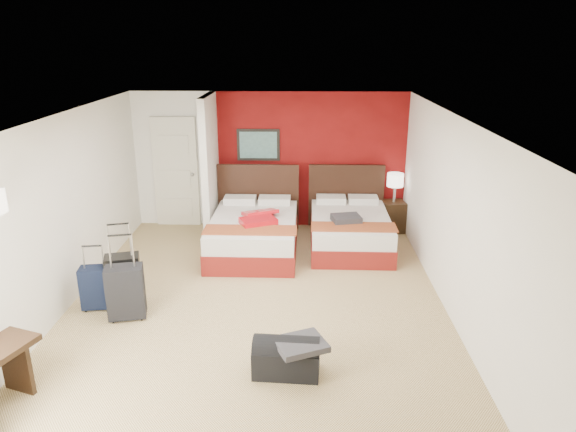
{
  "coord_description": "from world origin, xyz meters",
  "views": [
    {
      "loc": [
        0.56,
        -6.29,
        3.42
      ],
      "look_at": [
        0.4,
        0.8,
        1.0
      ],
      "focal_mm": 32.88,
      "sensor_mm": 36.0,
      "label": 1
    }
  ],
  "objects_px": {
    "red_suitcase_open": "(259,217)",
    "duffel_bag": "(286,359)",
    "suitcase_black": "(124,281)",
    "bed_left": "(254,235)",
    "suitcase_navy": "(97,289)",
    "suitcase_charcoal": "(126,294)",
    "table_lamp": "(395,188)",
    "bed_right": "(350,232)",
    "nightstand": "(393,216)"
  },
  "relations": [
    {
      "from": "red_suitcase_open",
      "to": "duffel_bag",
      "type": "xyz_separation_m",
      "value": [
        0.53,
        -3.24,
        -0.47
      ]
    },
    {
      "from": "red_suitcase_open",
      "to": "suitcase_black",
      "type": "bearing_deg",
      "value": -158.12
    },
    {
      "from": "bed_left",
      "to": "suitcase_navy",
      "type": "relative_size",
      "value": 3.61
    },
    {
      "from": "suitcase_charcoal",
      "to": "duffel_bag",
      "type": "relative_size",
      "value": 0.97
    },
    {
      "from": "suitcase_charcoal",
      "to": "suitcase_navy",
      "type": "relative_size",
      "value": 1.22
    },
    {
      "from": "bed_left",
      "to": "suitcase_black",
      "type": "relative_size",
      "value": 3.02
    },
    {
      "from": "table_lamp",
      "to": "duffel_bag",
      "type": "bearing_deg",
      "value": -112.71
    },
    {
      "from": "table_lamp",
      "to": "bed_left",
      "type": "bearing_deg",
      "value": -156.66
    },
    {
      "from": "suitcase_navy",
      "to": "duffel_bag",
      "type": "relative_size",
      "value": 0.79
    },
    {
      "from": "bed_left",
      "to": "suitcase_black",
      "type": "bearing_deg",
      "value": -130.07
    },
    {
      "from": "bed_right",
      "to": "suitcase_navy",
      "type": "height_order",
      "value": "bed_right"
    },
    {
      "from": "duffel_bag",
      "to": "bed_left",
      "type": "bearing_deg",
      "value": 104.53
    },
    {
      "from": "suitcase_black",
      "to": "bed_right",
      "type": "bearing_deg",
      "value": 17.85
    },
    {
      "from": "table_lamp",
      "to": "suitcase_charcoal",
      "type": "xyz_separation_m",
      "value": [
        -3.9,
        -3.28,
        -0.49
      ]
    },
    {
      "from": "suitcase_black",
      "to": "red_suitcase_open",
      "type": "bearing_deg",
      "value": 30.7
    },
    {
      "from": "bed_right",
      "to": "red_suitcase_open",
      "type": "distance_m",
      "value": 1.59
    },
    {
      "from": "bed_right",
      "to": "nightstand",
      "type": "height_order",
      "value": "nightstand"
    },
    {
      "from": "bed_right",
      "to": "suitcase_navy",
      "type": "xyz_separation_m",
      "value": [
        -3.51,
        -2.21,
        -0.0
      ]
    },
    {
      "from": "red_suitcase_open",
      "to": "suitcase_charcoal",
      "type": "bearing_deg",
      "value": -149.89
    },
    {
      "from": "table_lamp",
      "to": "suitcase_charcoal",
      "type": "bearing_deg",
      "value": -139.94
    },
    {
      "from": "table_lamp",
      "to": "suitcase_black",
      "type": "distance_m",
      "value": 5.01
    },
    {
      "from": "nightstand",
      "to": "table_lamp",
      "type": "bearing_deg",
      "value": 0.0
    },
    {
      "from": "suitcase_black",
      "to": "suitcase_navy",
      "type": "xyz_separation_m",
      "value": [
        -0.32,
        -0.14,
        -0.05
      ]
    },
    {
      "from": "suitcase_black",
      "to": "suitcase_navy",
      "type": "height_order",
      "value": "suitcase_black"
    },
    {
      "from": "duffel_bag",
      "to": "red_suitcase_open",
      "type": "bearing_deg",
      "value": 103.14
    },
    {
      "from": "red_suitcase_open",
      "to": "suitcase_charcoal",
      "type": "xyz_separation_m",
      "value": [
        -1.53,
        -2.12,
        -0.31
      ]
    },
    {
      "from": "bed_right",
      "to": "duffel_bag",
      "type": "height_order",
      "value": "bed_right"
    },
    {
      "from": "table_lamp",
      "to": "suitcase_charcoal",
      "type": "distance_m",
      "value": 5.12
    },
    {
      "from": "table_lamp",
      "to": "suitcase_black",
      "type": "bearing_deg",
      "value": -144.43
    },
    {
      "from": "table_lamp",
      "to": "suitcase_black",
      "type": "height_order",
      "value": "table_lamp"
    },
    {
      "from": "suitcase_navy",
      "to": "suitcase_charcoal",
      "type": "bearing_deg",
      "value": -35.82
    },
    {
      "from": "bed_left",
      "to": "table_lamp",
      "type": "relative_size",
      "value": 3.8
    },
    {
      "from": "nightstand",
      "to": "duffel_bag",
      "type": "height_order",
      "value": "nightstand"
    },
    {
      "from": "suitcase_navy",
      "to": "duffel_bag",
      "type": "distance_m",
      "value": 2.87
    },
    {
      "from": "bed_right",
      "to": "suitcase_charcoal",
      "type": "relative_size",
      "value": 2.77
    },
    {
      "from": "bed_right",
      "to": "red_suitcase_open",
      "type": "relative_size",
      "value": 2.49
    },
    {
      "from": "suitcase_charcoal",
      "to": "table_lamp",
      "type": "bearing_deg",
      "value": 27.82
    },
    {
      "from": "red_suitcase_open",
      "to": "suitcase_navy",
      "type": "relative_size",
      "value": 1.36
    },
    {
      "from": "table_lamp",
      "to": "duffel_bag",
      "type": "xyz_separation_m",
      "value": [
        -1.85,
        -4.41,
        -0.65
      ]
    },
    {
      "from": "bed_left",
      "to": "suitcase_charcoal",
      "type": "distance_m",
      "value": 2.64
    },
    {
      "from": "bed_left",
      "to": "red_suitcase_open",
      "type": "bearing_deg",
      "value": -44.27
    },
    {
      "from": "bed_right",
      "to": "suitcase_charcoal",
      "type": "bearing_deg",
      "value": -140.22
    },
    {
      "from": "red_suitcase_open",
      "to": "suitcase_navy",
      "type": "xyz_separation_m",
      "value": [
        -2.0,
        -1.87,
        -0.37
      ]
    },
    {
      "from": "nightstand",
      "to": "suitcase_navy",
      "type": "distance_m",
      "value": 5.32
    },
    {
      "from": "red_suitcase_open",
      "to": "table_lamp",
      "type": "distance_m",
      "value": 2.65
    },
    {
      "from": "suitcase_black",
      "to": "suitcase_charcoal",
      "type": "relative_size",
      "value": 0.98
    },
    {
      "from": "red_suitcase_open",
      "to": "suitcase_black",
      "type": "height_order",
      "value": "red_suitcase_open"
    },
    {
      "from": "bed_right",
      "to": "duffel_bag",
      "type": "bearing_deg",
      "value": -104.49
    },
    {
      "from": "suitcase_navy",
      "to": "suitcase_black",
      "type": "bearing_deg",
      "value": 15.76
    },
    {
      "from": "red_suitcase_open",
      "to": "suitcase_black",
      "type": "relative_size",
      "value": 1.14
    }
  ]
}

